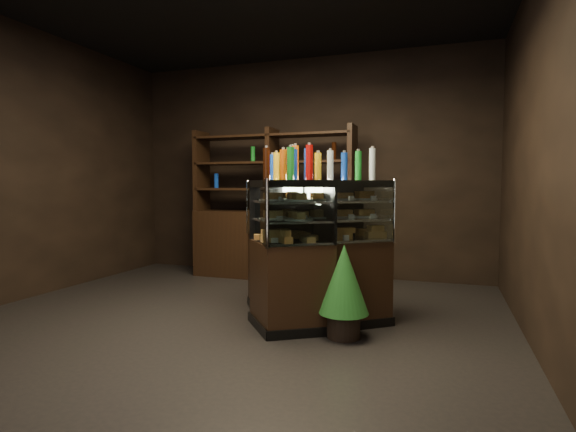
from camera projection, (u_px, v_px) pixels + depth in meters
The scene contains 7 objects.
ground at pixel (223, 325), 4.01m from camera, with size 5.00×5.00×0.00m, color black.
room_shell at pixel (221, 105), 3.88m from camera, with size 5.02×5.02×3.01m.
display_case at pixel (303, 273), 4.12m from camera, with size 1.56×1.33×1.30m.
food_display at pixel (303, 211), 4.08m from camera, with size 1.20×1.03×0.41m.
bottles_top at pixel (303, 165), 4.06m from camera, with size 1.04×0.89×0.30m.
potted_conifer at pixel (344, 278), 3.65m from camera, with size 0.41×0.41×0.87m.
back_shelving at pixel (272, 233), 6.00m from camera, with size 2.20×0.43×2.00m.
Camera 1 is at (1.84, -3.53, 1.24)m, focal length 28.00 mm.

